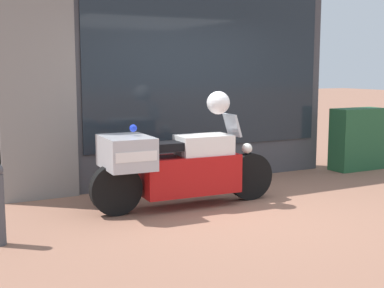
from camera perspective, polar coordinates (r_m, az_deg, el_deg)
name	(u,v)px	position (r m, az deg, el deg)	size (l,w,h in m)	color
ground_plane	(249,211)	(6.60, 6.12, -7.13)	(60.00, 60.00, 0.00)	#8E604C
shop_building	(151,69)	(7.93, -4.36, 7.98)	(5.19, 0.55, 3.42)	#424247
window_display	(200,149)	(8.42, 0.84, -0.58)	(3.75, 0.30, 1.91)	slate
paramedic_motorcycle	(174,165)	(6.58, -1.98, -2.25)	(2.45, 0.77, 1.15)	black
utility_cabinet	(357,139)	(9.56, 17.21, 0.51)	(0.93, 0.40, 1.05)	#235633
white_helmet	(218,103)	(6.76, 2.82, 4.42)	(0.29, 0.29, 0.29)	white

